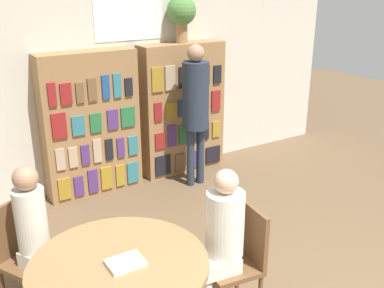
{
  "coord_description": "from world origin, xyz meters",
  "views": [
    {
      "loc": [
        -2.32,
        -1.16,
        2.52
      ],
      "look_at": [
        -0.23,
        2.2,
        1.05
      ],
      "focal_mm": 42.0,
      "sensor_mm": 36.0,
      "label": 1
    }
  ],
  "objects": [
    {
      "name": "chair_far_side",
      "position": [
        -0.45,
        1.14,
        0.51
      ],
      "size": [
        0.45,
        0.45,
        0.9
      ],
      "rotation": [
        0.0,
        0.0,
        1.45
      ],
      "color": "brown",
      "rests_on": "ground_plane"
    },
    {
      "name": "bookshelf_left",
      "position": [
        -0.64,
        3.83,
        0.87
      ],
      "size": [
        1.16,
        0.34,
        1.74
      ],
      "color": "olive",
      "rests_on": "ground_plane"
    },
    {
      "name": "bookshelf_right",
      "position": [
        0.64,
        3.83,
        0.87
      ],
      "size": [
        1.16,
        0.34,
        1.74
      ],
      "color": "olive",
      "rests_on": "ground_plane"
    },
    {
      "name": "reading_table",
      "position": [
        -1.39,
        1.26,
        0.61
      ],
      "size": [
        1.22,
        1.22,
        0.73
      ],
      "color": "olive",
      "rests_on": "ground_plane"
    },
    {
      "name": "seated_reader_right",
      "position": [
        -0.63,
        1.16,
        0.72
      ],
      "size": [
        0.4,
        0.32,
        1.25
      ],
      "rotation": [
        0.0,
        0.0,
        1.45
      ],
      "color": "silver",
      "rests_on": "ground_plane"
    },
    {
      "name": "flower_vase",
      "position": [
        0.64,
        3.84,
        2.11
      ],
      "size": [
        0.37,
        0.37,
        0.58
      ],
      "color": "#997047",
      "rests_on": "bookshelf_right"
    },
    {
      "name": "chair_left_side",
      "position": [
        -1.85,
        2.09,
        0.51
      ],
      "size": [
        0.54,
        0.54,
        0.9
      ],
      "rotation": [
        0.0,
        0.0,
        -2.64
      ],
      "color": "brown",
      "rests_on": "ground_plane"
    },
    {
      "name": "seated_reader_left",
      "position": [
        -1.76,
        1.93,
        0.71
      ],
      "size": [
        0.36,
        0.39,
        1.26
      ],
      "rotation": [
        0.0,
        0.0,
        -2.64
      ],
      "color": "beige",
      "rests_on": "ground_plane"
    },
    {
      "name": "librarian_standing",
      "position": [
        0.53,
        3.33,
        1.11
      ],
      "size": [
        0.33,
        0.6,
        1.79
      ],
      "color": "#232D3D",
      "rests_on": "ground_plane"
    },
    {
      "name": "wall_back",
      "position": [
        0.0,
        4.03,
        1.51
      ],
      "size": [
        6.4,
        0.07,
        3.0
      ],
      "color": "beige",
      "rests_on": "ground_plane"
    },
    {
      "name": "open_book_on_table",
      "position": [
        -1.37,
        1.21,
        0.74
      ],
      "size": [
        0.24,
        0.18,
        0.03
      ],
      "color": "silver",
      "rests_on": "reading_table"
    }
  ]
}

